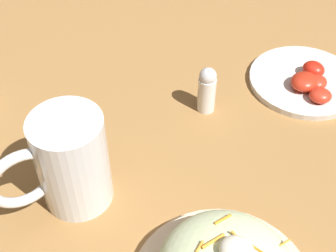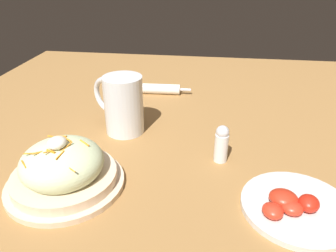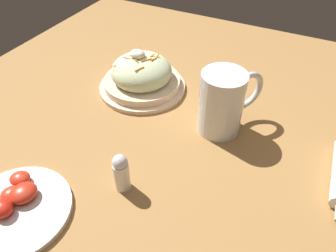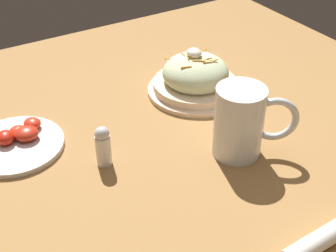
# 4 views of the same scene
# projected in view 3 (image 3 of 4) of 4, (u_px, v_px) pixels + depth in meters

# --- Properties ---
(ground_plane) EXTENTS (1.43, 1.43, 0.00)m
(ground_plane) POSITION_uv_depth(u_px,v_px,m) (196.00, 171.00, 0.64)
(ground_plane) COLOR #9E703D
(salad_plate) EXTENTS (0.23, 0.23, 0.11)m
(salad_plate) POSITION_uv_depth(u_px,v_px,m) (142.00, 76.00, 0.83)
(salad_plate) COLOR beige
(salad_plate) RESTS_ON ground_plane
(beer_mug) EXTENTS (0.12, 0.15, 0.15)m
(beer_mug) POSITION_uv_depth(u_px,v_px,m) (222.00, 106.00, 0.70)
(beer_mug) COLOR white
(beer_mug) RESTS_ON ground_plane
(tomato_plate) EXTENTS (0.20, 0.20, 0.04)m
(tomato_plate) POSITION_uv_depth(u_px,v_px,m) (16.00, 206.00, 0.57)
(tomato_plate) COLOR silver
(tomato_plate) RESTS_ON ground_plane
(salt_shaker) EXTENTS (0.03, 0.03, 0.08)m
(salt_shaker) POSITION_uv_depth(u_px,v_px,m) (121.00, 172.00, 0.59)
(salt_shaker) COLOR white
(salt_shaker) RESTS_ON ground_plane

